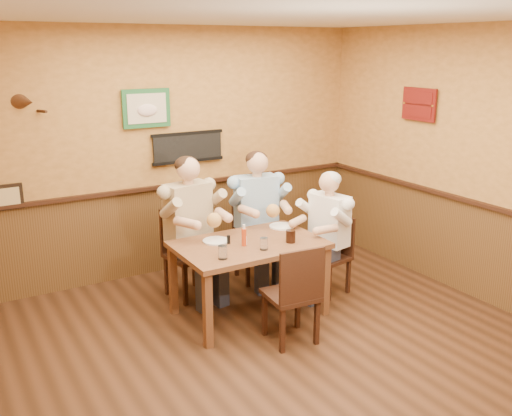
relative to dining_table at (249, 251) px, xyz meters
The scene contains 17 objects.
room 1.30m from the dining_table, 96.58° to the right, with size 5.02×5.03×2.81m.
dining_table is the anchor object (origin of this frame).
chair_back_left 0.79m from the dining_table, 115.02° to the left, with size 0.44×0.44×0.95m, color #351C11, non-canonical shape.
chair_back_right 0.91m from the dining_table, 54.85° to the left, with size 0.43×0.43×0.93m, color #351C11, non-canonical shape.
chair_right_end 1.01m from the dining_table, ahead, with size 0.39×0.39×0.84m, color #351C11, non-canonical shape.
chair_near_side 0.68m from the dining_table, 84.81° to the right, with size 0.43×0.43×0.93m, color #351C11, non-canonical shape.
diner_tan_shirt 0.77m from the dining_table, 115.02° to the left, with size 0.63×0.63×1.36m, color tan, non-canonical shape.
diner_blue_polo 0.89m from the dining_table, 54.85° to the left, with size 0.61×0.61×1.33m, color #8EB2D6, non-canonical shape.
diner_white_elder 0.99m from the dining_table, ahead, with size 0.55×0.55×1.20m, color white, non-canonical shape.
water_glass_left 0.52m from the dining_table, 147.71° to the right, with size 0.08×0.08×0.12m, color silver.
water_glass_mid 0.29m from the dining_table, 85.55° to the right, with size 0.08×0.08×0.11m, color white.
cola_tumbler 0.43m from the dining_table, 29.70° to the right, with size 0.09×0.09×0.12m, color black.
hot_sauce_bottle 0.21m from the dining_table, 146.61° to the right, with size 0.05×0.05×0.19m, color #BB3A13.
salt_shaker 0.16m from the dining_table, 147.07° to the right, with size 0.03×0.03×0.08m, color white.
pepper_shaker 0.24m from the dining_table, 160.70° to the left, with size 0.03×0.03×0.08m, color black.
plate_far_left 0.34m from the dining_table, 145.51° to the left, with size 0.26×0.26×0.02m, color silver.
plate_far_right 0.60m from the dining_table, 24.85° to the left, with size 0.26×0.26×0.02m, color white.
Camera 1 is at (-2.35, -3.54, 2.57)m, focal length 40.00 mm.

